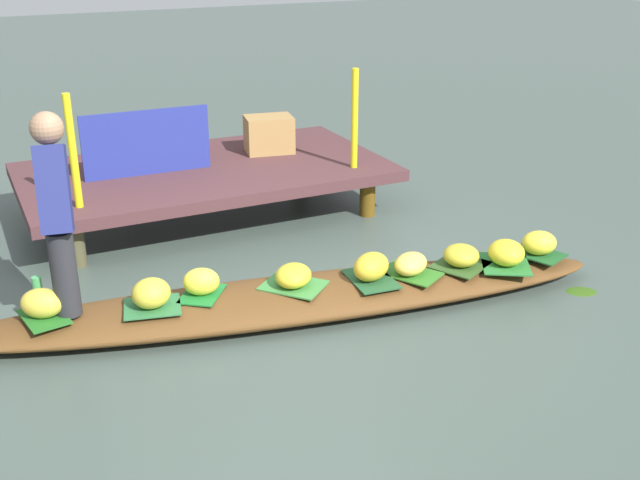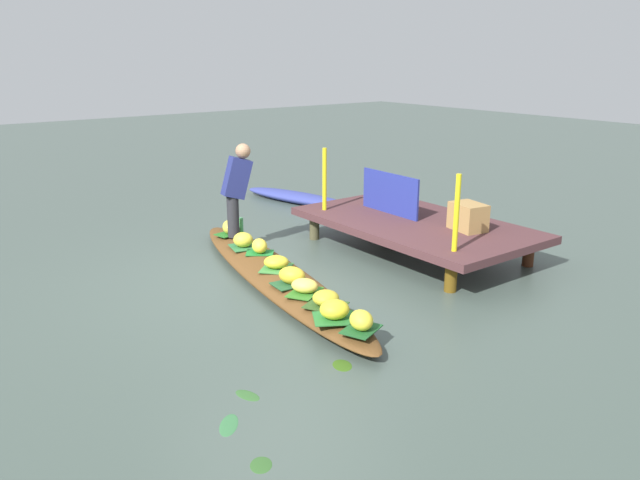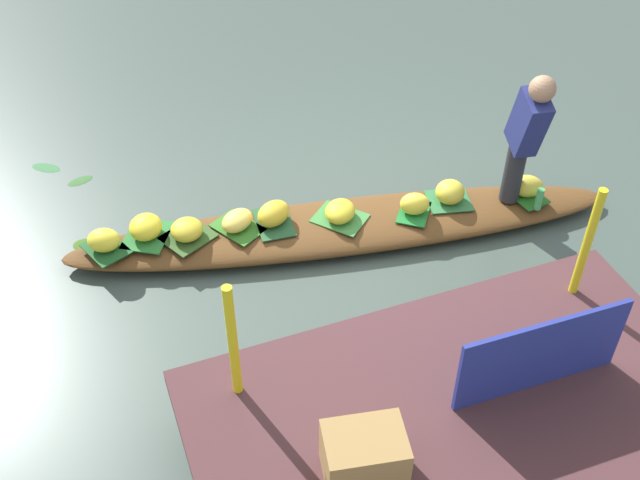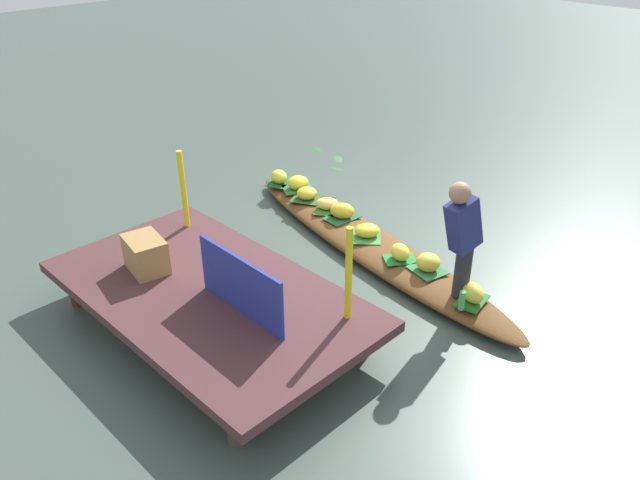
{
  "view_description": "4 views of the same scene",
  "coord_description": "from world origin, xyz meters",
  "px_view_note": "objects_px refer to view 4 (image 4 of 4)",
  "views": [
    {
      "loc": [
        -1.87,
        -4.33,
        2.46
      ],
      "look_at": [
        0.39,
        0.32,
        0.34
      ],
      "focal_mm": 43.59,
      "sensor_mm": 36.0,
      "label": 1
    },
    {
      "loc": [
        5.73,
        -3.67,
        2.58
      ],
      "look_at": [
        0.21,
        0.5,
        0.48
      ],
      "focal_mm": 34.9,
      "sensor_mm": 36.0,
      "label": 2
    },
    {
      "loc": [
        1.88,
        4.44,
        4.22
      ],
      "look_at": [
        0.34,
        0.35,
        0.35
      ],
      "focal_mm": 43.24,
      "sensor_mm": 36.0,
      "label": 3
    },
    {
      "loc": [
        -3.96,
        4.81,
        3.64
      ],
      "look_at": [
        0.23,
        0.58,
        0.3
      ],
      "focal_mm": 34.71,
      "sensor_mm": 36.0,
      "label": 4
    }
  ],
  "objects_px": {
    "banana_bunch_3": "(400,252)",
    "vendor_person": "(463,234)",
    "banana_bunch_1": "(307,193)",
    "banana_bunch_6": "(473,293)",
    "banana_bunch_7": "(367,230)",
    "banana_bunch_8": "(327,204)",
    "banana_bunch_2": "(342,211)",
    "market_banner": "(241,286)",
    "water_bottle": "(462,300)",
    "produce_crate": "(146,254)",
    "vendor_boat": "(369,245)",
    "banana_bunch_0": "(279,177)",
    "banana_bunch_4": "(428,262)",
    "banana_bunch_5": "(298,183)"
  },
  "relations": [
    {
      "from": "water_bottle",
      "to": "vendor_boat",
      "type": "bearing_deg",
      "value": -16.4
    },
    {
      "from": "water_bottle",
      "to": "produce_crate",
      "type": "height_order",
      "value": "produce_crate"
    },
    {
      "from": "banana_bunch_3",
      "to": "banana_bunch_7",
      "type": "bearing_deg",
      "value": -13.9
    },
    {
      "from": "banana_bunch_3",
      "to": "produce_crate",
      "type": "distance_m",
      "value": 2.63
    },
    {
      "from": "banana_bunch_3",
      "to": "banana_bunch_0",
      "type": "bearing_deg",
      "value": -10.35
    },
    {
      "from": "banana_bunch_6",
      "to": "vendor_person",
      "type": "relative_size",
      "value": 0.21
    },
    {
      "from": "banana_bunch_8",
      "to": "vendor_person",
      "type": "bearing_deg",
      "value": 167.38
    },
    {
      "from": "banana_bunch_2",
      "to": "banana_bunch_6",
      "type": "distance_m",
      "value": 2.14
    },
    {
      "from": "banana_bunch_2",
      "to": "banana_bunch_7",
      "type": "xyz_separation_m",
      "value": [
        -0.52,
        0.14,
        -0.02
      ]
    },
    {
      "from": "banana_bunch_3",
      "to": "vendor_person",
      "type": "relative_size",
      "value": 0.19
    },
    {
      "from": "banana_bunch_3",
      "to": "banana_bunch_7",
      "type": "distance_m",
      "value": 0.61
    },
    {
      "from": "banana_bunch_3",
      "to": "banana_bunch_5",
      "type": "distance_m",
      "value": 2.16
    },
    {
      "from": "banana_bunch_2",
      "to": "vendor_person",
      "type": "distance_m",
      "value": 2.08
    },
    {
      "from": "banana_bunch_2",
      "to": "market_banner",
      "type": "xyz_separation_m",
      "value": [
        -0.93,
        2.29,
        0.42
      ]
    },
    {
      "from": "banana_bunch_8",
      "to": "banana_bunch_7",
      "type": "bearing_deg",
      "value": 167.54
    },
    {
      "from": "banana_bunch_7",
      "to": "banana_bunch_8",
      "type": "distance_m",
      "value": 0.83
    },
    {
      "from": "banana_bunch_2",
      "to": "banana_bunch_0",
      "type": "bearing_deg",
      "value": -6.94
    },
    {
      "from": "banana_bunch_4",
      "to": "banana_bunch_6",
      "type": "distance_m",
      "value": 0.66
    },
    {
      "from": "vendor_person",
      "to": "water_bottle",
      "type": "bearing_deg",
      "value": 140.1
    },
    {
      "from": "banana_bunch_6",
      "to": "banana_bunch_7",
      "type": "relative_size",
      "value": 0.92
    },
    {
      "from": "banana_bunch_2",
      "to": "market_banner",
      "type": "height_order",
      "value": "market_banner"
    },
    {
      "from": "banana_bunch_7",
      "to": "banana_bunch_8",
      "type": "bearing_deg",
      "value": -12.46
    },
    {
      "from": "banana_bunch_8",
      "to": "market_banner",
      "type": "relative_size",
      "value": 0.26
    },
    {
      "from": "banana_bunch_7",
      "to": "banana_bunch_8",
      "type": "xyz_separation_m",
      "value": [
        0.81,
        -0.18,
        0.0
      ]
    },
    {
      "from": "banana_bunch_1",
      "to": "vendor_person",
      "type": "distance_m",
      "value": 2.75
    },
    {
      "from": "banana_bunch_5",
      "to": "banana_bunch_7",
      "type": "height_order",
      "value": "banana_bunch_5"
    },
    {
      "from": "banana_bunch_0",
      "to": "vendor_person",
      "type": "relative_size",
      "value": 0.2
    },
    {
      "from": "banana_bunch_8",
      "to": "banana_bunch_2",
      "type": "bearing_deg",
      "value": 171.75
    },
    {
      "from": "banana_bunch_2",
      "to": "banana_bunch_6",
      "type": "relative_size",
      "value": 1.12
    },
    {
      "from": "banana_bunch_0",
      "to": "produce_crate",
      "type": "bearing_deg",
      "value": 111.42
    },
    {
      "from": "vendor_boat",
      "to": "market_banner",
      "type": "xyz_separation_m",
      "value": [
        -0.37,
        2.15,
        0.62
      ]
    },
    {
      "from": "banana_bunch_4",
      "to": "market_banner",
      "type": "relative_size",
      "value": 0.23
    },
    {
      "from": "water_bottle",
      "to": "banana_bunch_0",
      "type": "bearing_deg",
      "value": -12.42
    },
    {
      "from": "vendor_boat",
      "to": "market_banner",
      "type": "height_order",
      "value": "market_banner"
    },
    {
      "from": "banana_bunch_1",
      "to": "water_bottle",
      "type": "height_order",
      "value": "water_bottle"
    },
    {
      "from": "banana_bunch_3",
      "to": "market_banner",
      "type": "bearing_deg",
      "value": 84.7
    },
    {
      "from": "banana_bunch_4",
      "to": "banana_bunch_3",
      "type": "bearing_deg",
      "value": 5.85
    },
    {
      "from": "banana_bunch_6",
      "to": "water_bottle",
      "type": "relative_size",
      "value": 1.34
    },
    {
      "from": "banana_bunch_7",
      "to": "market_banner",
      "type": "bearing_deg",
      "value": 100.78
    },
    {
      "from": "banana_bunch_2",
      "to": "produce_crate",
      "type": "xyz_separation_m",
      "value": [
        0.28,
        2.49,
        0.31
      ]
    },
    {
      "from": "banana_bunch_6",
      "to": "banana_bunch_8",
      "type": "bearing_deg",
      "value": -10.66
    },
    {
      "from": "banana_bunch_3",
      "to": "banana_bunch_1",
      "type": "bearing_deg",
      "value": -11.24
    },
    {
      "from": "banana_bunch_1",
      "to": "vendor_person",
      "type": "bearing_deg",
      "value": 168.57
    },
    {
      "from": "banana_bunch_0",
      "to": "banana_bunch_2",
      "type": "bearing_deg",
      "value": 173.06
    },
    {
      "from": "banana_bunch_1",
      "to": "banana_bunch_6",
      "type": "bearing_deg",
      "value": 170.2
    },
    {
      "from": "banana_bunch_4",
      "to": "produce_crate",
      "type": "height_order",
      "value": "produce_crate"
    },
    {
      "from": "banana_bunch_3",
      "to": "vendor_person",
      "type": "distance_m",
      "value": 1.03
    },
    {
      "from": "banana_bunch_0",
      "to": "banana_bunch_5",
      "type": "bearing_deg",
      "value": -173.01
    },
    {
      "from": "market_banner",
      "to": "banana_bunch_4",
      "type": "bearing_deg",
      "value": -103.15
    },
    {
      "from": "vendor_boat",
      "to": "banana_bunch_4",
      "type": "relative_size",
      "value": 17.92
    }
  ]
}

